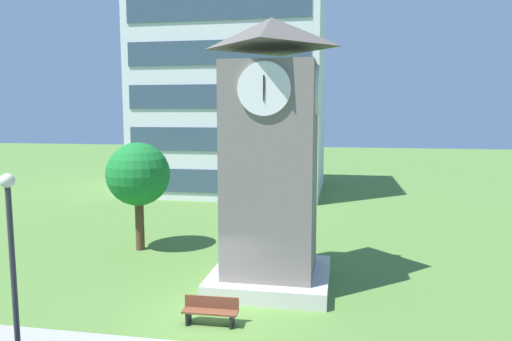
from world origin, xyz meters
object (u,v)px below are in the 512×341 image
at_px(clock_tower, 271,170).
at_px(street_lamp, 12,251).
at_px(park_bench, 211,310).
at_px(tree_by_building, 138,175).

distance_m(clock_tower, street_lamp, 9.46).
bearing_deg(park_bench, street_lamp, -137.15).
xyz_separation_m(clock_tower, street_lamp, (-5.46, -7.61, -1.27)).
bearing_deg(tree_by_building, street_lamp, -81.54).
bearing_deg(street_lamp, park_bench, 42.85).
height_order(park_bench, street_lamp, street_lamp).
relative_size(street_lamp, tree_by_building, 0.99).
bearing_deg(tree_by_building, park_bench, -52.35).
height_order(street_lamp, tree_by_building, tree_by_building).
height_order(clock_tower, tree_by_building, clock_tower).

